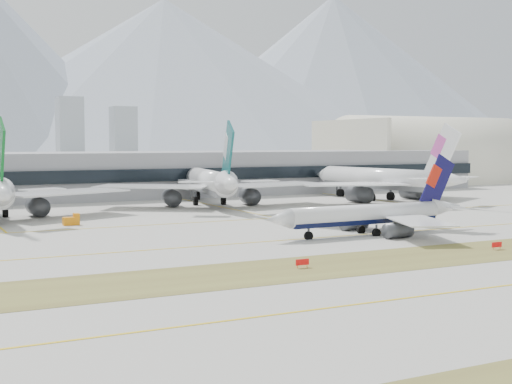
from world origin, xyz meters
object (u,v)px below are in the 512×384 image
widebody_china_air (384,180)px  hangar (428,181)px  taxiing_airliner (372,215)px  widebody_cathay (210,183)px  terminal (112,174)px

widebody_china_air → hangar: bearing=-54.2°
taxiing_airliner → widebody_cathay: widebody_cathay is taller
widebody_cathay → hangar: size_ratio=0.73×
widebody_cathay → widebody_china_air: 55.85m
taxiing_airliner → widebody_cathay: 74.90m
taxiing_airliner → widebody_china_air: size_ratio=0.71×
widebody_china_air → terminal: (-71.39, 55.84, 1.07)m
taxiing_airliner → terminal: bearing=-82.4°
taxiing_airliner → hangar: bearing=-135.4°
widebody_cathay → widebody_china_air: (54.91, -10.23, -0.05)m
widebody_china_air → terminal: bearing=45.3°
widebody_china_air → widebody_cathay: bearing=72.8°
terminal → hangar: bearing=7.4°
terminal → widebody_cathay: bearing=-70.1°
terminal → taxiing_airliner: bearing=-80.9°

